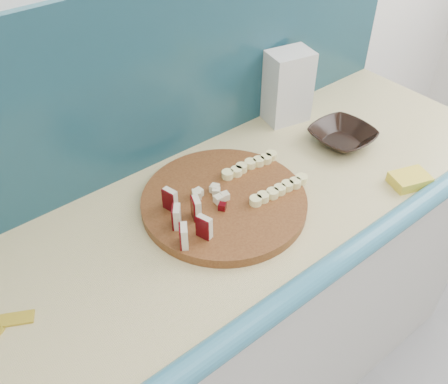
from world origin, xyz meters
TOP-DOWN VIEW (x-y plane):
  - kitchen_counter at (0.10, 1.50)m, footprint 2.20×0.63m
  - backsplash at (0.10, 1.79)m, footprint 2.20×0.02m
  - cutting_board at (0.31, 1.52)m, footprint 0.46×0.46m
  - apple_wedges at (0.18, 1.49)m, footprint 0.10×0.17m
  - apple_chunks at (0.29, 1.52)m, footprint 0.06×0.06m
  - banana_slices at (0.44, 1.50)m, footprint 0.19×0.17m
  - brown_bowl at (0.76, 1.51)m, footprint 0.19×0.19m
  - flour_bag at (0.73, 1.72)m, footprint 0.15×0.12m
  - sponge at (0.76, 1.27)m, footprint 0.12×0.10m

SIDE VIEW (x-z plane):
  - kitchen_counter at x=0.10m, z-range 0.00..0.91m
  - cutting_board at x=0.31m, z-range 0.91..0.94m
  - sponge at x=0.76m, z-range 0.91..0.94m
  - brown_bowl at x=0.76m, z-range 0.91..0.95m
  - banana_slices at x=0.44m, z-range 0.94..0.96m
  - apple_chunks at x=0.29m, z-range 0.94..0.96m
  - apple_wedges at x=0.18m, z-range 0.94..0.99m
  - flour_bag at x=0.73m, z-range 0.91..1.14m
  - backsplash at x=0.10m, z-range 0.91..1.41m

